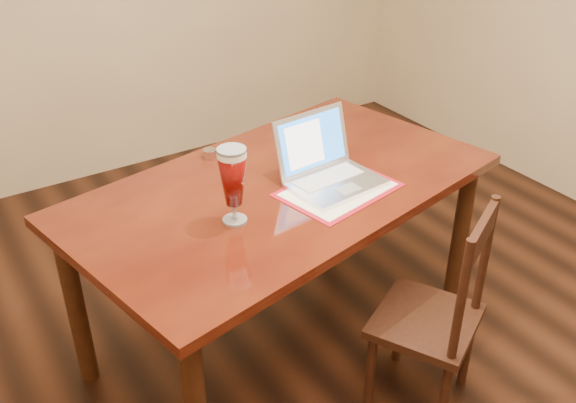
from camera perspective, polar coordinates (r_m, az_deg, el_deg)
ground at (r=2.83m, az=4.48°, el=-16.69°), size 5.00×5.00×0.00m
dining_table at (r=2.65m, az=-0.46°, el=-0.13°), size 1.90×1.31×1.11m
dining_chair at (r=2.58m, az=12.89°, el=-10.00°), size 0.52×0.51×0.93m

